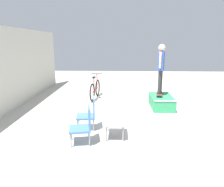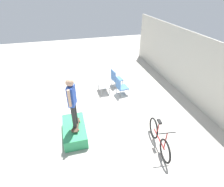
{
  "view_description": "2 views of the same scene",
  "coord_description": "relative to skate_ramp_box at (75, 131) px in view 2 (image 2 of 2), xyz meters",
  "views": [
    {
      "loc": [
        -6.98,
        0.53,
        2.45
      ],
      "look_at": [
        -0.06,
        0.8,
        0.82
      ],
      "focal_mm": 35.0,
      "sensor_mm": 36.0,
      "label": 1
    },
    {
      "loc": [
        6.06,
        -0.94,
        4.81
      ],
      "look_at": [
        0.07,
        0.67,
        0.85
      ],
      "focal_mm": 28.0,
      "sensor_mm": 36.0,
      "label": 2
    }
  ],
  "objects": [
    {
      "name": "skateboard_on_ramp",
      "position": [
        0.04,
        0.08,
        0.31
      ],
      "size": [
        0.76,
        0.35,
        0.07
      ],
      "rotation": [
        0.0,
        0.0,
        -0.2
      ],
      "color": "#473828",
      "rests_on": "skate_ramp_box"
    },
    {
      "name": "patio_chair_left",
      "position": [
        -3.18,
        2.47,
        0.26
      ],
      "size": [
        0.61,
        0.61,
        0.93
      ],
      "rotation": [
        0.0,
        0.0,
        3.33
      ],
      "color": "#99999E",
      "rests_on": "ground_plane"
    },
    {
      "name": "patio_chair_right",
      "position": [
        -2.26,
        2.47,
        0.26
      ],
      "size": [
        0.58,
        0.58,
        0.93
      ],
      "rotation": [
        0.0,
        0.0,
        3.26
      ],
      "color": "#99999E",
      "rests_on": "ground_plane"
    },
    {
      "name": "coffee_table",
      "position": [
        -2.73,
        1.72,
        0.14
      ],
      "size": [
        0.77,
        0.52,
        0.41
      ],
      "color": "#9E9EA3",
      "rests_on": "ground_plane"
    },
    {
      "name": "skate_ramp_box",
      "position": [
        0.0,
        0.0,
        0.0
      ],
      "size": [
        1.51,
        0.8,
        0.47
      ],
      "color": "#339E60",
      "rests_on": "ground_plane"
    },
    {
      "name": "house_wall_back",
      "position": [
        -1.21,
        5.57,
        1.28
      ],
      "size": [
        12.0,
        0.06,
        3.0
      ],
      "color": "beige",
      "rests_on": "ground_plane"
    },
    {
      "name": "ground_plane",
      "position": [
        -1.21,
        1.06,
        -0.22
      ],
      "size": [
        24.0,
        24.0,
        0.0
      ],
      "primitive_type": "plane",
      "color": "#B7B2A8"
    },
    {
      "name": "bicycle",
      "position": [
        1.28,
        2.71,
        0.18
      ],
      "size": [
        1.79,
        0.52,
        1.07
      ],
      "rotation": [
        0.0,
        0.0,
        -0.12
      ],
      "color": "black",
      "rests_on": "ground_plane"
    },
    {
      "name": "person_skater",
      "position": [
        0.04,
        0.08,
        1.42
      ],
      "size": [
        0.55,
        0.31,
        1.84
      ],
      "rotation": [
        0.0,
        0.0,
        -0.31
      ],
      "color": "#2D2D2D",
      "rests_on": "skateboard_on_ramp"
    }
  ]
}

